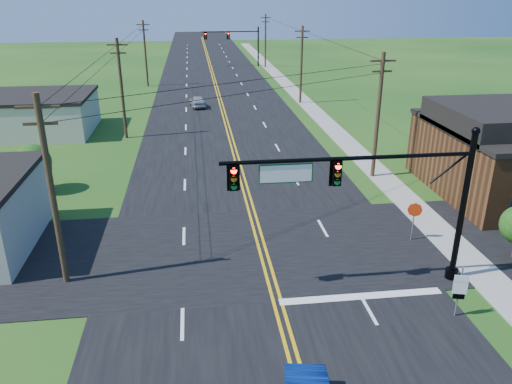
{
  "coord_description": "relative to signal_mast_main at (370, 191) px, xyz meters",
  "views": [
    {
      "loc": [
        -3.1,
        -11.33,
        12.91
      ],
      "look_at": [
        -0.41,
        10.0,
        4.15
      ],
      "focal_mm": 35.0,
      "sensor_mm": 36.0,
      "label": 1
    }
  ],
  "objects": [
    {
      "name": "road_main",
      "position": [
        -4.34,
        42.0,
        -4.73
      ],
      "size": [
        16.0,
        220.0,
        0.04
      ],
      "primitive_type": "cube",
      "color": "black",
      "rests_on": "ground"
    },
    {
      "name": "road_cross",
      "position": [
        -4.34,
        4.0,
        -4.73
      ],
      "size": [
        70.0,
        10.0,
        0.04
      ],
      "primitive_type": "cube",
      "color": "black",
      "rests_on": "ground"
    },
    {
      "name": "sidewalk",
      "position": [
        6.16,
        32.0,
        -4.71
      ],
      "size": [
        2.0,
        160.0,
        0.08
      ],
      "primitive_type": "cube",
      "color": "gray",
      "rests_on": "ground"
    },
    {
      "name": "signal_mast_main",
      "position": [
        0.0,
        0.0,
        0.0
      ],
      "size": [
        11.3,
        0.6,
        7.48
      ],
      "color": "black",
      "rests_on": "ground"
    },
    {
      "name": "signal_mast_far",
      "position": [
        0.1,
        72.0,
        -0.2
      ],
      "size": [
        10.98,
        0.6,
        7.48
      ],
      "color": "black",
      "rests_on": "ground"
    },
    {
      "name": "cream_bldg_far",
      "position": [
        -23.34,
        30.0,
        -2.89
      ],
      "size": [
        12.2,
        9.2,
        3.7
      ],
      "color": "beige",
      "rests_on": "ground"
    },
    {
      "name": "utility_pole_left_a",
      "position": [
        -13.84,
        2.0,
        -0.03
      ],
      "size": [
        1.8,
        0.28,
        9.0
      ],
      "color": "#332717",
      "rests_on": "ground"
    },
    {
      "name": "utility_pole_left_b",
      "position": [
        -13.84,
        27.0,
        -0.03
      ],
      "size": [
        1.8,
        0.28,
        9.0
      ],
      "color": "#332717",
      "rests_on": "ground"
    },
    {
      "name": "utility_pole_left_c",
      "position": [
        -13.84,
        54.0,
        -0.03
      ],
      "size": [
        1.8,
        0.28,
        9.0
      ],
      "color": "#332717",
      "rests_on": "ground"
    },
    {
      "name": "utility_pole_right_a",
      "position": [
        5.46,
        14.0,
        -0.03
      ],
      "size": [
        1.8,
        0.28,
        9.0
      ],
      "color": "#332717",
      "rests_on": "ground"
    },
    {
      "name": "utility_pole_right_b",
      "position": [
        5.46,
        40.0,
        -0.03
      ],
      "size": [
        1.8,
        0.28,
        9.0
      ],
      "color": "#332717",
      "rests_on": "ground"
    },
    {
      "name": "utility_pole_right_c",
      "position": [
        5.46,
        70.0,
        -0.03
      ],
      "size": [
        1.8,
        0.28,
        9.0
      ],
      "color": "#332717",
      "rests_on": "ground"
    },
    {
      "name": "tree_right_back",
      "position": [
        11.66,
        18.0,
        -2.15
      ],
      "size": [
        3.0,
        3.0,
        4.1
      ],
      "color": "#332717",
      "rests_on": "ground"
    },
    {
      "name": "tree_left",
      "position": [
        -18.34,
        14.0,
        -2.59
      ],
      "size": [
        2.4,
        2.4,
        3.37
      ],
      "color": "#332717",
      "rests_on": "ground"
    },
    {
      "name": "distant_car",
      "position": [
        -7.0,
        39.3,
        -4.08
      ],
      "size": [
        2.1,
        4.1,
        1.34
      ],
      "primitive_type": "imported",
      "rotation": [
        0.0,
        0.0,
        3.28
      ],
      "color": "#B8B8BD",
      "rests_on": "ground"
    },
    {
      "name": "route_sign",
      "position": [
        3.16,
        -2.89,
        -3.38
      ],
      "size": [
        0.58,
        0.18,
        2.35
      ],
      "rotation": [
        0.0,
        0.0,
        -0.25
      ],
      "color": "slate",
      "rests_on": "ground"
    },
    {
      "name": "stop_sign",
      "position": [
        4.16,
        3.98,
        -3.13
      ],
      "size": [
        0.77,
        0.31,
        2.26
      ],
      "rotation": [
        0.0,
        0.0,
        -0.35
      ],
      "color": "slate",
      "rests_on": "ground"
    }
  ]
}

